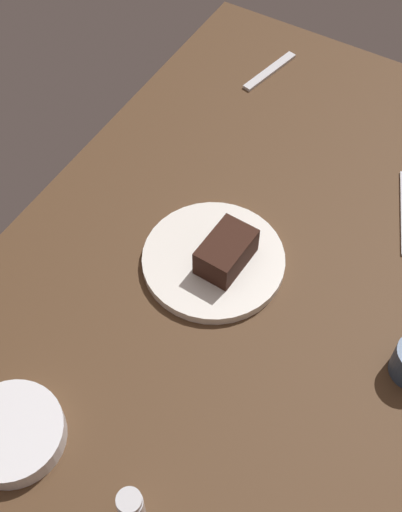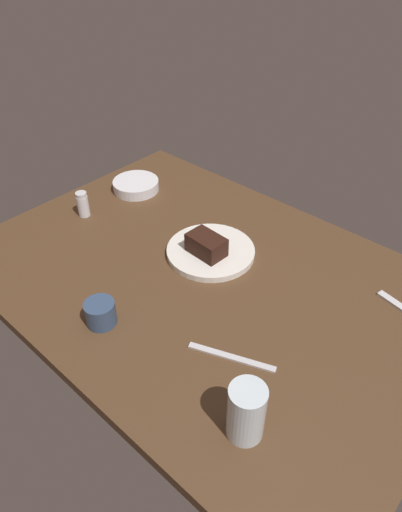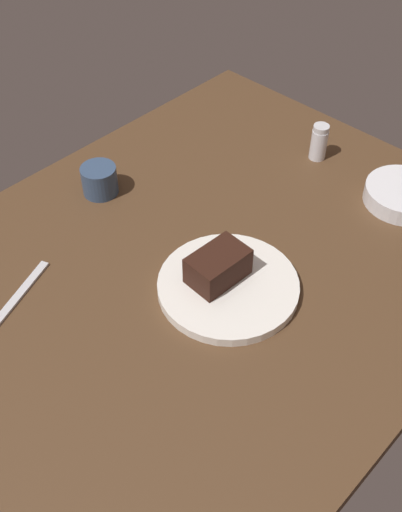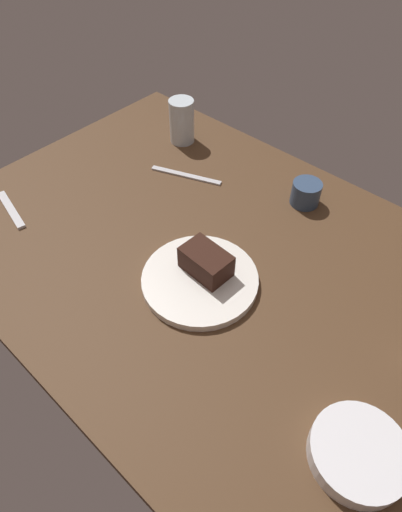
# 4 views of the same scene
# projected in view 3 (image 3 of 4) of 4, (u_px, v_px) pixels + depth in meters

# --- Properties ---
(dining_table) EXTENTS (1.20, 0.84, 0.03)m
(dining_table) POSITION_uv_depth(u_px,v_px,m) (176.00, 287.00, 1.04)
(dining_table) COLOR #4C331E
(dining_table) RESTS_ON ground
(dessert_plate) EXTENTS (0.24, 0.24, 0.02)m
(dessert_plate) POSITION_uv_depth(u_px,v_px,m) (228.00, 286.00, 1.01)
(dessert_plate) COLOR white
(dessert_plate) RESTS_ON dining_table
(chocolate_cake_slice) EXTENTS (0.10, 0.07, 0.05)m
(chocolate_cake_slice) POSITION_uv_depth(u_px,v_px,m) (218.00, 266.00, 1.00)
(chocolate_cake_slice) COLOR black
(chocolate_cake_slice) RESTS_ON dessert_plate
(salt_shaker) EXTENTS (0.03, 0.03, 0.08)m
(salt_shaker) POSITION_uv_depth(u_px,v_px,m) (319.00, 142.00, 1.25)
(salt_shaker) COLOR silver
(salt_shaker) RESTS_ON dining_table
(coffee_cup) EXTENTS (0.07, 0.07, 0.06)m
(coffee_cup) POSITION_uv_depth(u_px,v_px,m) (100.00, 180.00, 1.18)
(coffee_cup) COLOR #334766
(coffee_cup) RESTS_ON dining_table
(butter_knife) EXTENTS (0.18, 0.08, 0.01)m
(butter_knife) POSITION_uv_depth(u_px,v_px,m) (14.00, 301.00, 1.00)
(butter_knife) COLOR silver
(butter_knife) RESTS_ON dining_table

